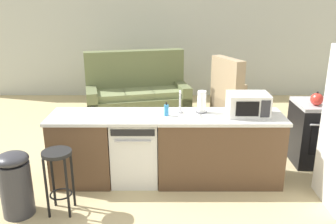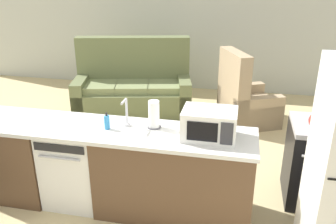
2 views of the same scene
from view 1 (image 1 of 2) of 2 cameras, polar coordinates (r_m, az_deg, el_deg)
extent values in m
plane|color=tan|center=(4.80, -2.09, -10.74)|extent=(24.00, 24.00, 0.00)
cube|color=beige|center=(8.46, 0.85, 11.28)|extent=(10.00, 0.06, 2.60)
cube|color=brown|center=(4.73, -13.48, -5.90)|extent=(0.75, 0.62, 0.86)
cube|color=brown|center=(4.65, 8.12, -5.99)|extent=(1.55, 0.62, 0.86)
cube|color=silver|center=(4.44, -0.29, -0.75)|extent=(2.94, 0.66, 0.04)
cube|color=black|center=(4.78, -0.27, -10.33)|extent=(2.86, 0.56, 0.08)
cube|color=white|center=(4.63, -5.27, -6.15)|extent=(0.58, 0.58, 0.84)
cube|color=black|center=(4.21, -5.75, -3.35)|extent=(0.52, 0.01, 0.08)
cylinder|color=#B2B2B7|center=(4.24, -5.73, -4.67)|extent=(0.44, 0.02, 0.02)
cube|color=black|center=(5.56, 23.11, -3.28)|extent=(0.76, 0.64, 0.85)
cube|color=black|center=(5.27, 24.50, -4.13)|extent=(0.53, 0.01, 0.43)
cylinder|color=silver|center=(5.17, 24.93, -1.87)|extent=(0.61, 0.03, 0.03)
cube|color=#B7B7BC|center=(5.42, 23.69, 1.16)|extent=(0.76, 0.64, 0.05)
torus|color=black|center=(5.23, 22.54, 0.96)|extent=(0.16, 0.16, 0.01)
torus|color=black|center=(5.46, 21.56, 1.76)|extent=(0.16, 0.16, 0.01)
torus|color=black|center=(5.60, 24.82, 1.72)|extent=(0.16, 0.16, 0.01)
cube|color=white|center=(4.50, 12.64, 1.20)|extent=(0.50, 0.36, 0.28)
cube|color=black|center=(4.32, 12.57, 0.48)|extent=(0.27, 0.01, 0.18)
cube|color=#2D2D33|center=(4.37, 15.32, 0.48)|extent=(0.11, 0.01, 0.21)
cylinder|color=silver|center=(4.52, 1.87, 0.06)|extent=(0.07, 0.07, 0.03)
cylinder|color=silver|center=(4.47, 1.89, 1.82)|extent=(0.02, 0.02, 0.26)
cylinder|color=silver|center=(4.37, 1.93, 3.20)|extent=(0.02, 0.14, 0.02)
cylinder|color=#4C4C51|center=(4.55, 5.33, 0.02)|extent=(0.14, 0.14, 0.01)
cylinder|color=white|center=(4.51, 5.38, 1.72)|extent=(0.11, 0.11, 0.27)
cylinder|color=#338CCC|center=(4.39, -0.32, 0.28)|extent=(0.06, 0.06, 0.14)
cylinder|color=black|center=(4.36, -0.32, 1.38)|extent=(0.02, 0.02, 0.04)
sphere|color=red|center=(5.21, 22.70, 1.91)|extent=(0.17, 0.17, 0.17)
sphere|color=black|center=(5.19, 22.83, 2.92)|extent=(0.03, 0.03, 0.03)
cone|color=red|center=(5.24, 23.54, 2.08)|extent=(0.08, 0.04, 0.06)
cylinder|color=black|center=(4.00, -17.49, -6.30)|extent=(0.32, 0.32, 0.04)
cylinder|color=black|center=(4.10, -18.97, -11.60)|extent=(0.03, 0.03, 0.70)
cylinder|color=black|center=(4.04, -15.90, -11.79)|extent=(0.03, 0.03, 0.70)
cylinder|color=black|center=(4.29, -18.04, -10.14)|extent=(0.03, 0.03, 0.70)
cylinder|color=black|center=(4.23, -15.10, -10.29)|extent=(0.03, 0.03, 0.70)
torus|color=black|center=(4.23, -16.84, -12.49)|extent=(0.25, 0.25, 0.02)
cylinder|color=#333338|center=(4.30, -23.20, -11.28)|extent=(0.34, 0.34, 0.62)
ellipsoid|color=#333338|center=(4.15, -23.81, -6.92)|extent=(0.35, 0.35, 0.14)
cube|color=#667047|center=(7.17, -4.86, 1.02)|extent=(2.15, 1.33, 0.42)
cube|color=#667047|center=(7.37, -5.33, 4.92)|extent=(2.00, 0.69, 1.27)
cube|color=#667047|center=(7.08, -12.11, 1.29)|extent=(0.40, 0.92, 0.62)
cube|color=#667047|center=(7.32, 2.11, 2.25)|extent=(0.40, 0.92, 0.62)
cube|color=#7D8959|center=(6.99, -9.33, 2.71)|extent=(0.69, 0.74, 0.12)
cube|color=#7D8959|center=(7.05, -4.86, 3.00)|extent=(0.69, 0.74, 0.12)
cube|color=#7D8959|center=(7.14, -0.49, 3.28)|extent=(0.69, 0.74, 0.12)
cube|color=tan|center=(7.23, 11.15, 0.81)|extent=(1.08, 1.11, 0.40)
cube|color=tan|center=(6.96, 9.33, 3.64)|extent=(0.54, 0.86, 1.20)
cube|color=tan|center=(6.95, 12.83, 0.62)|extent=(0.79, 0.48, 0.55)
cube|color=tan|center=(7.48, 9.65, 2.08)|extent=(0.79, 0.48, 0.55)
camera|label=2|loc=(1.70, 48.85, 14.41)|focal=38.00mm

